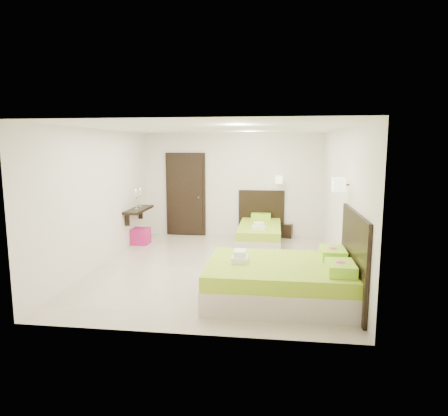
# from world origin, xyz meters

# --- Properties ---
(floor) EXTENTS (5.50, 5.50, 0.00)m
(floor) POSITION_xyz_m (0.00, 0.00, 0.00)
(floor) COLOR #BEB29E
(floor) RESTS_ON ground
(bed_single) EXTENTS (1.14, 1.91, 1.57)m
(bed_single) POSITION_xyz_m (0.74, 1.88, 0.29)
(bed_single) COLOR beige
(bed_single) RESTS_ON ground
(bed_double) EXTENTS (2.17, 1.84, 1.79)m
(bed_double) POSITION_xyz_m (1.25, -1.46, 0.32)
(bed_double) COLOR beige
(bed_double) RESTS_ON ground
(nightstand) EXTENTS (0.46, 0.43, 0.35)m
(nightstand) POSITION_xyz_m (1.34, 2.79, 0.17)
(nightstand) COLOR black
(nightstand) RESTS_ON ground
(ottoman) EXTENTS (0.39, 0.39, 0.38)m
(ottoman) POSITION_xyz_m (-2.04, 1.59, 0.19)
(ottoman) COLOR #AC175F
(ottoman) RESTS_ON ground
(door) EXTENTS (1.02, 0.15, 2.14)m
(door) POSITION_xyz_m (-1.20, 2.70, 1.05)
(door) COLOR black
(door) RESTS_ON ground
(console_shelf) EXTENTS (0.35, 1.20, 0.78)m
(console_shelf) POSITION_xyz_m (-2.08, 1.60, 0.82)
(console_shelf) COLOR black
(console_shelf) RESTS_ON ground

